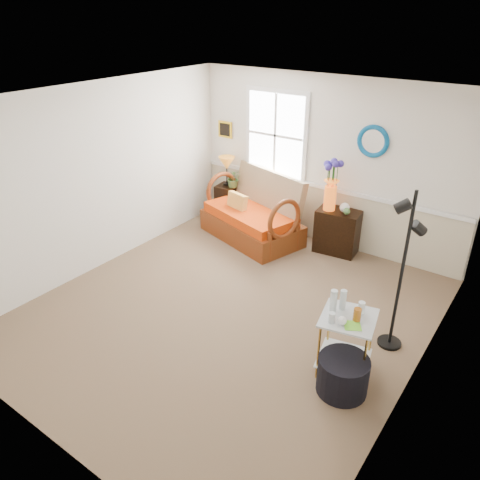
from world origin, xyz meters
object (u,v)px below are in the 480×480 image
Objects in this scene: lamp_stand at (227,202)px; side_table at (345,344)px; loveseat at (252,208)px; cabinet at (337,231)px; ottoman at (343,375)px; floor_lamp at (402,273)px.

side_table is at bearing -35.99° from lamp_stand.
cabinet is at bearing 31.79° from loveseat.
cabinet is at bearing 116.36° from ottoman.
cabinet is 2.34m from floor_lamp.
lamp_stand is at bearing 141.91° from ottoman.
floor_lamp is (3.64, -1.75, 0.63)m from lamp_stand.
loveseat is 3.56m from ottoman.
side_table is at bearing -22.26° from loveseat.
lamp_stand is 4.44m from ottoman.
floor_lamp is at bearing -25.72° from lamp_stand.
floor_lamp is at bearing -55.68° from cabinet.
ottoman is (1.34, -2.70, -0.15)m from cabinet.
side_table is 0.96m from floor_lamp.
floor_lamp reaches higher than lamp_stand.
floor_lamp reaches higher than cabinet.
cabinet is 1.01× the size of side_table.
side_table is at bearing -128.57° from floor_lamp.
cabinet is at bearing -1.06° from lamp_stand.
side_table is (1.22, -2.41, -0.00)m from cabinet.
floor_lamp is (1.48, -1.71, 0.59)m from cabinet.
cabinet is 3.01m from ottoman.
cabinet is at bearing 112.42° from floor_lamp.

